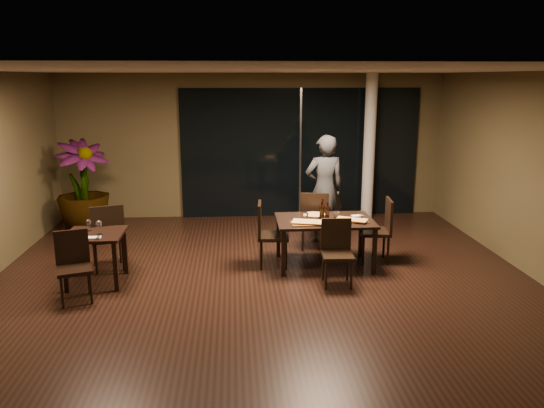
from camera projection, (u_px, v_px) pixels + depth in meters
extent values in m
plane|color=black|center=(264.00, 286.00, 7.59)|extent=(8.00, 8.00, 0.00)
cube|color=#494026|center=(253.00, 146.00, 11.17)|extent=(8.00, 0.10, 3.00)
cube|color=#494026|center=(301.00, 309.00, 3.32)|extent=(8.00, 0.10, 3.00)
cube|color=silver|center=(263.00, 69.00, 6.89)|extent=(8.00, 8.00, 0.04)
cube|color=black|center=(300.00, 153.00, 11.19)|extent=(5.00, 0.06, 2.70)
cylinder|color=silver|center=(369.00, 147.00, 10.95)|extent=(0.24, 0.24, 3.00)
cube|color=black|center=(325.00, 221.00, 8.27)|extent=(1.50, 1.00, 0.04)
cube|color=black|center=(283.00, 254.00, 7.88)|extent=(0.06, 0.06, 0.71)
cube|color=black|center=(374.00, 251.00, 7.98)|extent=(0.06, 0.06, 0.71)
cube|color=black|center=(278.00, 236.00, 8.74)|extent=(0.06, 0.06, 0.71)
cube|color=black|center=(361.00, 235.00, 8.83)|extent=(0.06, 0.06, 0.71)
cube|color=black|center=(95.00, 234.00, 7.54)|extent=(0.80, 0.80, 0.04)
cube|color=black|center=(65.00, 268.00, 7.28)|extent=(0.06, 0.06, 0.71)
cube|color=black|center=(116.00, 267.00, 7.33)|extent=(0.06, 0.06, 0.71)
cube|color=black|center=(79.00, 252.00, 7.94)|extent=(0.06, 0.06, 0.71)
cube|color=black|center=(125.00, 251.00, 7.99)|extent=(0.06, 0.06, 0.71)
cube|color=black|center=(314.00, 221.00, 9.17)|extent=(0.55, 0.55, 0.05)
cylinder|color=black|center=(325.00, 232.00, 9.40)|extent=(0.04, 0.04, 0.49)
cylinder|color=black|center=(303.00, 231.00, 9.43)|extent=(0.04, 0.04, 0.49)
cylinder|color=black|center=(325.00, 238.00, 9.02)|extent=(0.04, 0.04, 0.49)
cylinder|color=black|center=(303.00, 237.00, 9.05)|extent=(0.04, 0.04, 0.49)
cube|color=black|center=(315.00, 209.00, 8.90)|extent=(0.48, 0.12, 0.54)
cube|color=black|center=(337.00, 256.00, 7.52)|extent=(0.46, 0.46, 0.05)
cylinder|color=black|center=(326.00, 275.00, 7.40)|extent=(0.04, 0.04, 0.45)
cylinder|color=black|center=(351.00, 275.00, 7.40)|extent=(0.04, 0.04, 0.45)
cylinder|color=black|center=(323.00, 266.00, 7.74)|extent=(0.04, 0.04, 0.45)
cylinder|color=black|center=(347.00, 266.00, 7.75)|extent=(0.04, 0.04, 0.45)
cube|color=black|center=(336.00, 235.00, 7.66)|extent=(0.44, 0.06, 0.49)
cube|color=black|center=(273.00, 236.00, 8.30)|extent=(0.51, 0.51, 0.05)
cylinder|color=black|center=(286.00, 255.00, 8.16)|extent=(0.04, 0.04, 0.48)
cylinder|color=black|center=(285.00, 247.00, 8.54)|extent=(0.04, 0.04, 0.48)
cylinder|color=black|center=(261.00, 255.00, 8.16)|extent=(0.04, 0.04, 0.48)
cylinder|color=black|center=(261.00, 247.00, 8.54)|extent=(0.04, 0.04, 0.48)
cube|color=black|center=(260.00, 220.00, 8.23)|extent=(0.08, 0.48, 0.54)
cube|color=black|center=(374.00, 232.00, 8.52)|extent=(0.53, 0.53, 0.05)
cylinder|color=black|center=(360.00, 243.00, 8.77)|extent=(0.04, 0.04, 0.49)
cylinder|color=black|center=(363.00, 250.00, 8.39)|extent=(0.04, 0.04, 0.49)
cylinder|color=black|center=(384.00, 243.00, 8.75)|extent=(0.04, 0.04, 0.49)
cylinder|color=black|center=(388.00, 250.00, 8.38)|extent=(0.04, 0.04, 0.49)
cube|color=black|center=(389.00, 216.00, 8.44)|extent=(0.09, 0.48, 0.54)
cube|color=black|center=(107.00, 238.00, 8.17)|extent=(0.61, 0.61, 0.06)
cylinder|color=black|center=(120.00, 248.00, 8.48)|extent=(0.04, 0.04, 0.50)
cylinder|color=black|center=(94.00, 251.00, 8.34)|extent=(0.04, 0.04, 0.50)
cylinder|color=black|center=(123.00, 255.00, 8.12)|extent=(0.04, 0.04, 0.50)
cylinder|color=black|center=(96.00, 259.00, 7.98)|extent=(0.04, 0.04, 0.50)
cube|color=black|center=(107.00, 224.00, 7.91)|extent=(0.48, 0.19, 0.55)
cube|color=black|center=(74.00, 270.00, 6.97)|extent=(0.55, 0.55, 0.05)
cylinder|color=black|center=(62.00, 292.00, 6.80)|extent=(0.04, 0.04, 0.44)
cylinder|color=black|center=(91.00, 288.00, 6.94)|extent=(0.04, 0.04, 0.44)
cylinder|color=black|center=(61.00, 283.00, 7.12)|extent=(0.04, 0.04, 0.44)
cylinder|color=black|center=(89.00, 279.00, 7.25)|extent=(0.04, 0.04, 0.44)
cube|color=black|center=(72.00, 248.00, 7.09)|extent=(0.42, 0.18, 0.49)
imported|color=#2A2B2E|center=(324.00, 189.00, 9.47)|extent=(0.70, 0.50, 1.93)
imported|color=#1F511B|center=(83.00, 187.00, 10.03)|extent=(1.36, 1.36, 1.77)
cube|color=#4B3118|center=(311.00, 223.00, 8.01)|extent=(0.62, 0.33, 0.01)
cube|color=#492D17|center=(352.00, 221.00, 8.15)|extent=(0.50, 0.25, 0.01)
cylinder|color=red|center=(314.00, 215.00, 8.51)|extent=(0.34, 0.34, 0.01)
cylinder|color=white|center=(306.00, 216.00, 8.30)|extent=(0.08, 0.08, 0.09)
cylinder|color=white|center=(336.00, 214.00, 8.36)|extent=(0.08, 0.08, 0.10)
cube|color=white|center=(361.00, 220.00, 8.20)|extent=(0.19, 0.13, 0.01)
cube|color=white|center=(357.00, 216.00, 8.45)|extent=(0.20, 0.14, 0.01)
cube|color=silver|center=(94.00, 238.00, 7.30)|extent=(0.19, 0.12, 0.01)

